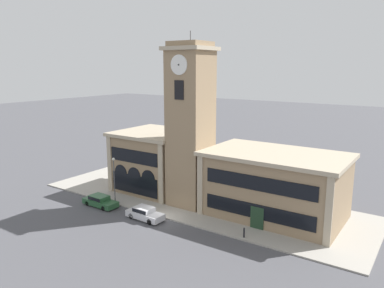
# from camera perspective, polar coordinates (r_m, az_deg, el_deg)

# --- Properties ---
(ground_plane) EXTENTS (300.00, 300.00, 0.00)m
(ground_plane) POSITION_cam_1_polar(r_m,az_deg,el_deg) (44.21, -4.38, -11.25)
(ground_plane) COLOR #4C4C51
(sidewalk_kerb) EXTENTS (43.72, 14.46, 0.15)m
(sidewalk_kerb) POSITION_cam_1_polar(r_m,az_deg,el_deg) (49.63, 0.88, -8.51)
(sidewalk_kerb) COLOR #A39E93
(sidewalk_kerb) RESTS_ON ground_plane
(clock_tower) EXTENTS (5.25, 5.25, 21.32)m
(clock_tower) POSITION_cam_1_polar(r_m,az_deg,el_deg) (45.75, -0.23, 2.76)
(clock_tower) COLOR #937A5B
(clock_tower) RESTS_ON ground_plane
(town_hall_left_wing) EXTENTS (10.45, 9.87, 8.37)m
(town_hall_left_wing) POSITION_cam_1_polar(r_m,az_deg,el_deg) (53.13, -5.48, -2.52)
(town_hall_left_wing) COLOR #937A5B
(town_hall_left_wing) RESTS_ON ground_plane
(town_hall_right_wing) EXTENTS (15.98, 9.87, 7.64)m
(town_hall_right_wing) POSITION_cam_1_polar(r_m,az_deg,el_deg) (44.49, 12.47, -6.08)
(town_hall_right_wing) COLOR #937A5B
(town_hall_right_wing) RESTS_ON ground_plane
(parked_car_near) EXTENTS (4.88, 1.97, 1.38)m
(parked_car_near) POSITION_cam_1_polar(r_m,az_deg,el_deg) (48.87, -13.85, -8.38)
(parked_car_near) COLOR #285633
(parked_car_near) RESTS_ON ground_plane
(parked_car_mid) EXTENTS (4.61, 1.94, 1.46)m
(parked_car_mid) POSITION_cam_1_polar(r_m,az_deg,el_deg) (43.92, -7.23, -10.40)
(parked_car_mid) COLOR silver
(parked_car_mid) RESTS_ON ground_plane
(street_lamp) EXTENTS (0.36, 0.36, 5.83)m
(street_lamp) POSITION_cam_1_polar(r_m,az_deg,el_deg) (48.60, -11.80, -4.37)
(street_lamp) COLOR #4C4C51
(street_lamp) RESTS_ON sidewalk_kerb
(bollard) EXTENTS (0.18, 0.18, 1.06)m
(bollard) POSITION_cam_1_polar(r_m,az_deg,el_deg) (39.45, 7.94, -13.21)
(bollard) COLOR black
(bollard) RESTS_ON sidewalk_kerb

